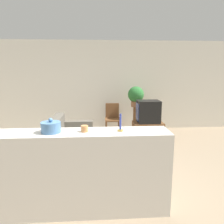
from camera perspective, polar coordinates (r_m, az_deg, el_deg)
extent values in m
plane|color=gray|center=(3.76, -7.48, -18.38)|extent=(14.00, 14.00, 0.00)
cube|color=beige|center=(6.73, -5.99, 6.74)|extent=(9.00, 0.06, 2.70)
cube|color=#605B51|center=(4.85, -10.51, -8.69)|extent=(0.90, 1.78, 0.44)
cube|color=#605B51|center=(4.79, -14.81, -4.22)|extent=(0.20, 1.78, 0.34)
cube|color=#605B51|center=(4.08, -11.84, -11.58)|extent=(0.90, 0.16, 0.58)
cube|color=#605B51|center=(5.60, -9.60, -5.25)|extent=(0.90, 0.16, 0.58)
cube|color=brown|center=(5.61, 9.30, -5.38)|extent=(0.74, 0.46, 0.55)
cube|color=black|center=(5.48, 9.48, 0.13)|extent=(0.54, 0.44, 0.55)
cube|color=navy|center=(5.42, 6.67, 0.09)|extent=(0.02, 0.36, 0.43)
cube|color=brown|center=(6.33, 0.19, -1.99)|extent=(0.44, 0.44, 0.04)
cube|color=brown|center=(6.48, 0.06, 0.44)|extent=(0.40, 0.04, 0.43)
cylinder|color=brown|center=(6.19, -1.45, -4.39)|extent=(0.04, 0.04, 0.40)
cylinder|color=brown|center=(6.22, 2.06, -4.32)|extent=(0.04, 0.04, 0.40)
cylinder|color=brown|center=(6.56, -1.59, -3.51)|extent=(0.04, 0.04, 0.40)
cylinder|color=brown|center=(6.58, 1.72, -3.45)|extent=(0.04, 0.04, 0.40)
cylinder|color=brown|center=(6.41, 6.12, -2.10)|extent=(0.14, 0.14, 0.79)
cylinder|color=#8E5B3D|center=(6.32, 6.21, 2.11)|extent=(0.27, 0.27, 0.16)
sphere|color=#2D7033|center=(6.28, 6.26, 4.58)|extent=(0.46, 0.46, 0.46)
cube|color=beige|center=(2.94, -8.53, -15.31)|extent=(2.30, 0.44, 1.08)
cylinder|color=#4C7AAD|center=(2.78, -15.67, -3.85)|extent=(0.24, 0.24, 0.13)
sphere|color=#4C7AAD|center=(2.76, -15.77, -2.01)|extent=(0.05, 0.05, 0.05)
cylinder|color=#C6844C|center=(2.73, -7.20, -4.33)|extent=(0.09, 0.09, 0.08)
cylinder|color=#B7933D|center=(2.75, 2.19, -4.80)|extent=(0.07, 0.07, 0.02)
cylinder|color=#2D3D9E|center=(2.72, 2.21, -2.55)|extent=(0.02, 0.02, 0.20)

